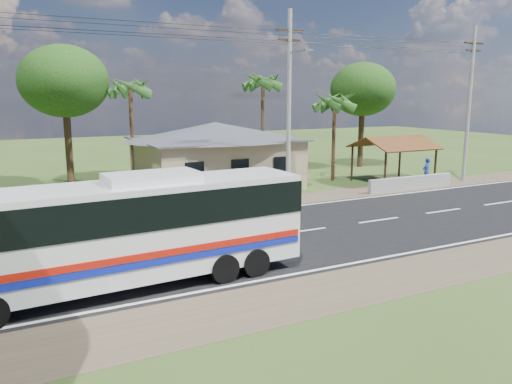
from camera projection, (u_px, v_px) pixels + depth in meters
ground at (303, 231)px, 23.11m from camera, size 120.00×120.00×0.00m
road at (303, 231)px, 23.11m from camera, size 120.00×16.00×0.03m
house at (215, 148)px, 34.43m from camera, size 12.40×10.00×5.00m
waiting_shed at (394, 145)px, 35.80m from camera, size 5.20×4.48×3.35m
concrete_barrier at (411, 183)px, 33.26m from camera, size 7.00×0.30×0.90m
utility_poles at (284, 103)px, 28.88m from camera, size 32.80×2.22×11.00m
palm_near at (335, 102)px, 35.87m from camera, size 2.80×2.80×6.70m
palm_mid at (263, 83)px, 37.98m from camera, size 2.80×2.80×8.20m
palm_far at (130, 88)px, 34.08m from camera, size 2.80×2.80×7.70m
tree_behind_house at (64, 82)px, 33.97m from camera, size 6.00×6.00×9.61m
tree_behind_shed at (363, 90)px, 42.95m from camera, size 5.60×5.60×9.02m
coach_bus at (124, 225)px, 15.92m from camera, size 12.17×3.17×3.74m
motorcycle at (278, 191)px, 30.42m from camera, size 1.73×0.72×0.89m
person at (426, 171)px, 35.12m from camera, size 0.76×0.57×1.89m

